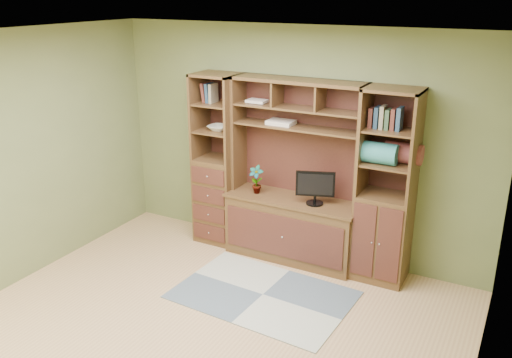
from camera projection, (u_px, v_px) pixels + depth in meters
The scene contains 11 objects.
room at pixel (196, 200), 4.47m from camera, with size 4.60×4.10×2.64m.
center_hutch at pixel (293, 174), 5.96m from camera, with size 1.54×0.53×2.05m, color #53361D.
left_tower at pixel (218, 160), 6.44m from camera, with size 0.50×0.45×2.05m, color #53361D.
right_tower at pixel (386, 188), 5.54m from camera, with size 0.55×0.45×2.05m, color #53361D.
rug at pixel (263, 295), 5.51m from camera, with size 1.73×1.15×0.01m, color gray.
monitor at pixel (315, 182), 5.82m from camera, with size 0.42×0.19×0.52m, color black.
orchid at pixel (256, 180), 6.17m from camera, with size 0.17×0.12×0.33m, color #A45B37.
magazines at pixel (281, 122), 5.95m from camera, with size 0.29×0.21×0.04m, color beige.
bowl at pixel (219, 128), 6.30m from camera, with size 0.24×0.24×0.06m, color silver.
blanket_teal at pixel (379, 153), 5.41m from camera, with size 0.37×0.22×0.22m, color teal.
blanket_red at pixel (403, 153), 5.43m from camera, with size 0.37×0.21×0.21m, color brown.
Camera 1 is at (2.39, -3.43, 2.96)m, focal length 38.00 mm.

